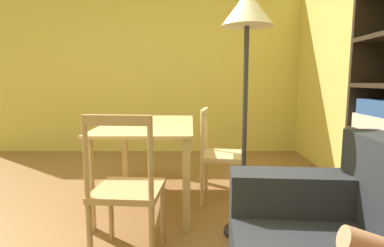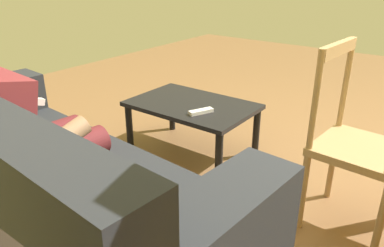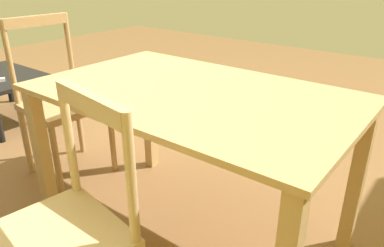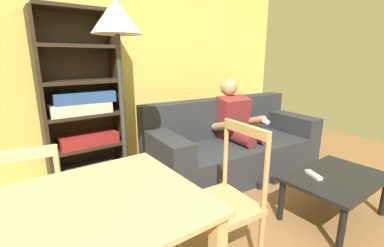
{
  "view_description": "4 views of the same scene",
  "coord_description": "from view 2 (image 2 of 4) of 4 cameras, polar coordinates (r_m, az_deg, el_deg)",
  "views": [
    {
      "loc": [
        1.98,
        0.83,
        1.15
      ],
      "look_at": [
        0.15,
        0.84,
        0.9
      ],
      "focal_mm": 28.75,
      "sensor_mm": 36.0,
      "label": 1
    },
    {
      "loc": [
        -0.25,
        2.27,
        1.31
      ],
      "look_at": [
        1.25,
        0.25,
        0.24
      ],
      "focal_mm": 35.07,
      "sensor_mm": 36.0,
      "label": 2
    },
    {
      "loc": [
        -1.82,
        1.59,
        1.25
      ],
      "look_at": [
        -0.92,
        0.43,
        0.6
      ],
      "focal_mm": 34.29,
      "sensor_mm": 36.0,
      "label": 3
    },
    {
      "loc": [
        -0.94,
        -0.66,
        1.37
      ],
      "look_at": [
        0.15,
        0.84,
        0.9
      ],
      "focal_mm": 24.3,
      "sensor_mm": 36.0,
      "label": 4
    }
  ],
  "objects": [
    {
      "name": "coffee_table",
      "position": [
        2.69,
        0.0,
        2.04
      ],
      "size": [
        0.87,
        0.58,
        0.39
      ],
      "color": "black",
      "rests_on": "ground_plane"
    },
    {
      "name": "couch",
      "position": [
        1.93,
        -21.85,
        -9.47
      ],
      "size": [
        2.16,
        1.03,
        0.87
      ],
      "color": "#282B30",
      "rests_on": "ground_plane"
    },
    {
      "name": "dining_chair_facing_couch",
      "position": [
        2.06,
        23.56,
        -3.16
      ],
      "size": [
        0.45,
        0.45,
        0.96
      ],
      "color": "tan",
      "rests_on": "ground_plane"
    },
    {
      "name": "ground_plane",
      "position": [
        2.63,
        26.35,
        -9.4
      ],
      "size": [
        8.14,
        8.14,
        0.0
      ],
      "primitive_type": "plane",
      "color": "brown"
    },
    {
      "name": "person_lounging",
      "position": [
        1.9,
        -24.37,
        -1.85
      ],
      "size": [
        0.62,
        0.88,
        1.12
      ],
      "color": "maroon",
      "rests_on": "ground_plane"
    },
    {
      "name": "tv_remote",
      "position": [
        2.49,
        1.38,
        1.85
      ],
      "size": [
        0.11,
        0.18,
        0.02
      ],
      "primitive_type": "cube",
      "rotation": [
        0.0,
        0.0,
        2.72
      ],
      "color": "white",
      "rests_on": "coffee_table"
    }
  ]
}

